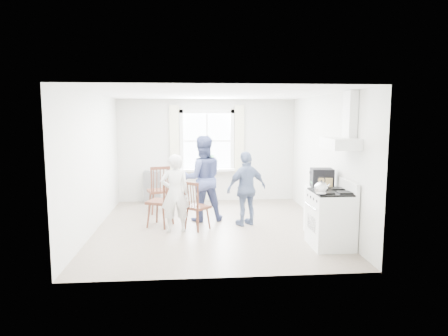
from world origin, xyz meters
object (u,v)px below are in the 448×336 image
stereo_stack (322,178)px  windsor_chair_c (165,194)px  gas_stove (331,219)px  person_mid (202,179)px  person_right (247,189)px  low_cabinet (321,211)px  windsor_chair_a (160,184)px  windsor_chair_b (193,200)px  person_left (175,193)px

stereo_stack → windsor_chair_c: stereo_stack is taller
gas_stove → person_mid: size_ratio=0.63×
windsor_chair_c → person_right: (1.62, -0.02, 0.08)m
low_cabinet → stereo_stack: size_ratio=2.14×
stereo_stack → person_right: bearing=147.8°
low_cabinet → windsor_chair_c: 3.01m
windsor_chair_a → low_cabinet: bearing=-30.8°
windsor_chair_b → windsor_chair_c: bearing=151.1°
gas_stove → windsor_chair_b: gas_stove is taller
stereo_stack → windsor_chair_b: size_ratio=0.44×
windsor_chair_a → person_right: bearing=-31.4°
windsor_chair_b → person_right: bearing=14.8°
gas_stove → low_cabinet: gas_stove is taller
stereo_stack → person_left: person_left is taller
gas_stove → person_mid: (-2.09, 1.88, 0.41)m
low_cabinet → stereo_stack: stereo_stack is taller
gas_stove → person_left: (-2.63, 1.10, 0.26)m
windsor_chair_a → person_mid: 1.17m
windsor_chair_c → person_right: bearing=-0.9°
person_left → windsor_chair_b: bearing=-177.3°
stereo_stack → person_left: bearing=170.4°
windsor_chair_a → windsor_chair_c: size_ratio=1.00×
gas_stove → stereo_stack: (0.04, 0.65, 0.59)m
stereo_stack → windsor_chair_a: (-3.07, 1.90, -0.41)m
gas_stove → person_right: (-1.22, 1.44, 0.26)m
person_left → windsor_chair_c: bearing=-67.4°
windsor_chair_b → person_right: size_ratio=0.64×
windsor_chair_a → person_mid: size_ratio=0.61×
stereo_stack → gas_stove: bearing=-93.7°
windsor_chair_a → person_left: (0.40, -1.44, 0.08)m
stereo_stack → person_right: 1.53m
stereo_stack → person_left: 2.73m
low_cabinet → person_mid: (-2.16, 1.18, 0.44)m
windsor_chair_c → person_mid: 0.89m
windsor_chair_a → person_mid: person_mid is taller
windsor_chair_a → gas_stove: bearing=-40.0°
person_mid → person_right: size_ratio=1.20×
stereo_stack → windsor_chair_a: bearing=148.3°
low_cabinet → windsor_chair_a: 3.61m
windsor_chair_a → person_left: size_ratio=0.73×
gas_stove → windsor_chair_a: size_ratio=1.03×
windsor_chair_c → person_right: 1.62m
gas_stove → windsor_chair_b: size_ratio=1.17×
low_cabinet → windsor_chair_a: size_ratio=0.83×
stereo_stack → person_left: (-2.67, 0.45, -0.33)m
gas_stove → stereo_stack: size_ratio=2.67×
gas_stove → windsor_chair_a: bearing=140.0°
stereo_stack → windsor_chair_a: 3.63m
windsor_chair_b → person_mid: (0.19, 0.72, 0.31)m
person_left → person_mid: bearing=-131.7°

